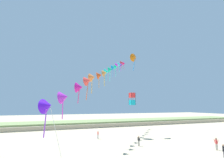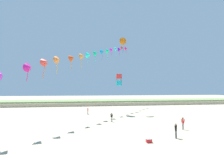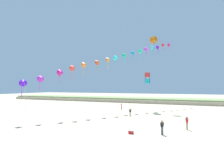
{
  "view_description": "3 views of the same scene",
  "coord_description": "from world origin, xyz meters",
  "px_view_note": "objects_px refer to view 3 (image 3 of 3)",
  "views": [
    {
      "loc": [
        -13.3,
        -12.37,
        6.19
      ],
      "look_at": [
        -2.98,
        13.49,
        10.48
      ],
      "focal_mm": 28.0,
      "sensor_mm": 36.0,
      "label": 1
    },
    {
      "loc": [
        -2.4,
        -13.03,
        5.48
      ],
      "look_at": [
        1.01,
        11.33,
        7.18
      ],
      "focal_mm": 24.0,
      "sensor_mm": 36.0,
      "label": 2
    },
    {
      "loc": [
        7.65,
        -15.53,
        5.45
      ],
      "look_at": [
        -2.47,
        12.17,
        7.13
      ],
      "focal_mm": 24.0,
      "sensor_mm": 36.0,
      "label": 3
    }
  ],
  "objects_px": {
    "person_near_right": "(121,106)",
    "beach_cooler": "(131,132)",
    "person_near_left": "(187,122)",
    "large_kite_mid_trail": "(154,40)",
    "person_mid_center": "(130,112)",
    "person_far_left": "(162,126)",
    "large_kite_low_lead": "(147,78)"
  },
  "relations": [
    {
      "from": "person_near_right",
      "to": "beach_cooler",
      "type": "height_order",
      "value": "person_near_right"
    },
    {
      "from": "person_far_left",
      "to": "large_kite_mid_trail",
      "type": "height_order",
      "value": "large_kite_mid_trail"
    },
    {
      "from": "person_near_left",
      "to": "large_kite_low_lead",
      "type": "xyz_separation_m",
      "value": [
        -6.42,
        12.89,
        6.61
      ]
    },
    {
      "from": "person_near_left",
      "to": "person_near_right",
      "type": "height_order",
      "value": "person_near_left"
    },
    {
      "from": "person_far_left",
      "to": "beach_cooler",
      "type": "xyz_separation_m",
      "value": [
        -3.49,
        -0.77,
        -0.75
      ]
    },
    {
      "from": "person_near_right",
      "to": "large_kite_low_lead",
      "type": "relative_size",
      "value": 0.62
    },
    {
      "from": "large_kite_mid_trail",
      "to": "beach_cooler",
      "type": "distance_m",
      "value": 24.74
    },
    {
      "from": "large_kite_low_lead",
      "to": "beach_cooler",
      "type": "relative_size",
      "value": 4.27
    },
    {
      "from": "large_kite_low_lead",
      "to": "person_near_left",
      "type": "bearing_deg",
      "value": -63.51
    },
    {
      "from": "person_mid_center",
      "to": "large_kite_mid_trail",
      "type": "bearing_deg",
      "value": 64.01
    },
    {
      "from": "person_mid_center",
      "to": "large_kite_low_lead",
      "type": "height_order",
      "value": "large_kite_low_lead"
    },
    {
      "from": "person_near_right",
      "to": "beach_cooler",
      "type": "distance_m",
      "value": 19.55
    },
    {
      "from": "person_mid_center",
      "to": "beach_cooler",
      "type": "distance_m",
      "value": 10.59
    },
    {
      "from": "person_near_right",
      "to": "person_mid_center",
      "type": "relative_size",
      "value": 1.01
    },
    {
      "from": "person_near_right",
      "to": "large_kite_low_lead",
      "type": "height_order",
      "value": "large_kite_low_lead"
    },
    {
      "from": "person_near_right",
      "to": "beach_cooler",
      "type": "bearing_deg",
      "value": -70.18
    },
    {
      "from": "person_near_right",
      "to": "beach_cooler",
      "type": "relative_size",
      "value": 2.66
    },
    {
      "from": "person_near_right",
      "to": "large_kite_mid_trail",
      "type": "relative_size",
      "value": 0.4
    },
    {
      "from": "person_near_right",
      "to": "large_kite_low_lead",
      "type": "xyz_separation_m",
      "value": [
        6.65,
        -1.52,
        6.7
      ]
    },
    {
      "from": "person_far_left",
      "to": "large_kite_mid_trail",
      "type": "xyz_separation_m",
      "value": [
        -2.03,
        17.57,
        15.78
      ]
    },
    {
      "from": "person_near_left",
      "to": "person_far_left",
      "type": "relative_size",
      "value": 1.01
    },
    {
      "from": "person_near_left",
      "to": "person_near_right",
      "type": "relative_size",
      "value": 1.1
    },
    {
      "from": "large_kite_low_lead",
      "to": "beach_cooler",
      "type": "xyz_separation_m",
      "value": [
        -0.02,
        -16.86,
        -7.37
      ]
    },
    {
      "from": "person_near_right",
      "to": "large_kite_mid_trail",
      "type": "xyz_separation_m",
      "value": [
        8.08,
        -0.03,
        15.86
      ]
    },
    {
      "from": "person_near_left",
      "to": "person_near_right",
      "type": "distance_m",
      "value": 19.45
    },
    {
      "from": "person_far_left",
      "to": "large_kite_low_lead",
      "type": "distance_m",
      "value": 17.74
    },
    {
      "from": "large_kite_low_lead",
      "to": "person_near_right",
      "type": "bearing_deg",
      "value": 167.15
    },
    {
      "from": "large_kite_mid_trail",
      "to": "beach_cooler",
      "type": "bearing_deg",
      "value": -94.53
    },
    {
      "from": "person_near_left",
      "to": "person_far_left",
      "type": "bearing_deg",
      "value": -132.72
    },
    {
      "from": "person_near_right",
      "to": "large_kite_mid_trail",
      "type": "bearing_deg",
      "value": -0.21
    },
    {
      "from": "person_near_left",
      "to": "person_mid_center",
      "type": "bearing_deg",
      "value": 144.79
    },
    {
      "from": "large_kite_mid_trail",
      "to": "person_near_left",
      "type": "bearing_deg",
      "value": -70.86
    }
  ]
}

